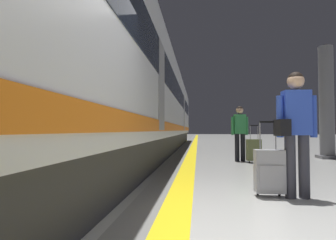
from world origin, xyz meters
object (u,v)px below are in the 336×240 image
object	(u,v)px
high_speed_train	(141,90)
platform_pillar	(327,104)
suitcase_near	(254,150)
rolling_suitcase_foreground	(269,171)
passenger_near	(240,129)
traveller_foreground	(295,125)

from	to	relation	value
high_speed_train	platform_pillar	distance (m)	6.62
suitcase_near	high_speed_train	bearing A→B (deg)	141.64
rolling_suitcase_foreground	passenger_near	size ratio (longest dim) A/B	0.64
high_speed_train	suitcase_near	bearing A→B (deg)	-38.36
passenger_near	suitcase_near	size ratio (longest dim) A/B	1.54
traveller_foreground	suitcase_near	size ratio (longest dim) A/B	1.62
traveller_foreground	passenger_near	size ratio (longest dim) A/B	1.05
traveller_foreground	suitcase_near	distance (m)	4.04
passenger_near	platform_pillar	bearing A→B (deg)	21.18
passenger_near	platform_pillar	xyz separation A→B (m)	(2.89, 1.12, 0.80)
high_speed_train	suitcase_near	world-z (taller)	high_speed_train
rolling_suitcase_foreground	traveller_foreground	bearing A→B (deg)	-6.38
high_speed_train	platform_pillar	world-z (taller)	high_speed_train
passenger_near	platform_pillar	size ratio (longest dim) A/B	0.44
traveller_foreground	passenger_near	world-z (taller)	traveller_foreground
traveller_foreground	platform_pillar	xyz separation A→B (m)	(2.80, 5.44, 0.75)
high_speed_train	platform_pillar	xyz separation A→B (m)	(6.39, -1.56, -0.78)
traveller_foreground	rolling_suitcase_foreground	xyz separation A→B (m)	(-0.33, 0.04, -0.63)
passenger_near	rolling_suitcase_foreground	bearing A→B (deg)	-93.25
rolling_suitcase_foreground	suitcase_near	world-z (taller)	suitcase_near
rolling_suitcase_foreground	passenger_near	world-z (taller)	passenger_near
platform_pillar	rolling_suitcase_foreground	bearing A→B (deg)	-120.11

